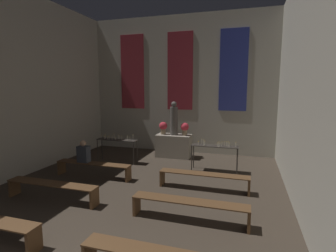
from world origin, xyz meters
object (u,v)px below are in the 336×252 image
(statue, at_px, (174,120))
(candle_rack_left, at_px, (117,143))
(flower_vase_right, at_px, (185,128))
(pew_back_right, at_px, (204,177))
(flower_vase_left, at_px, (163,127))
(pew_second_left, at_px, (52,187))
(pew_second_right, at_px, (189,206))
(pew_back_left, at_px, (93,166))
(altar, at_px, (174,146))
(person_seated, at_px, (84,153))
(candle_rack_right, at_px, (215,149))

(statue, relative_size, candle_rack_left, 0.87)
(statue, xyz_separation_m, candle_rack_left, (-1.82, -1.40, -0.77))
(flower_vase_right, distance_m, pew_back_right, 3.48)
(candle_rack_left, height_order, pew_back_right, candle_rack_left)
(flower_vase_left, xyz_separation_m, pew_second_left, (-1.29, -4.94, -0.86))
(flower_vase_right, distance_m, pew_second_right, 5.18)
(flower_vase_left, height_order, pew_back_left, flower_vase_left)
(flower_vase_left, distance_m, pew_back_left, 3.48)
(altar, relative_size, person_seated, 1.98)
(pew_back_right, bearing_deg, pew_second_left, -152.33)
(candle_rack_left, relative_size, pew_back_right, 0.63)
(altar, bearing_deg, pew_back_right, -60.86)
(candle_rack_left, relative_size, person_seated, 2.21)
(person_seated, bearing_deg, flower_vase_right, 51.02)
(pew_second_right, xyz_separation_m, person_seated, (-3.81, 1.82, 0.41))
(statue, relative_size, pew_back_left, 0.55)
(flower_vase_right, height_order, candle_rack_right, flower_vase_right)
(flower_vase_right, bearing_deg, pew_second_left, -113.89)
(flower_vase_left, relative_size, pew_back_left, 0.21)
(candle_rack_left, height_order, candle_rack_right, candle_rack_left)
(flower_vase_left, bearing_deg, flower_vase_right, 0.00)
(flower_vase_left, height_order, pew_second_left, flower_vase_left)
(candle_rack_right, relative_size, pew_back_right, 0.63)
(pew_second_right, xyz_separation_m, pew_back_right, (0.00, 1.82, 0.00))
(statue, relative_size, flower_vase_left, 2.64)
(candle_rack_right, bearing_deg, candle_rack_left, 179.98)
(statue, height_order, candle_rack_left, statue)
(flower_vase_left, distance_m, pew_back_right, 3.91)
(statue, height_order, flower_vase_left, statue)
(altar, xyz_separation_m, pew_back_left, (-1.74, -3.12, -0.11))
(statue, xyz_separation_m, flower_vase_left, (-0.45, 0.00, -0.32))
(pew_second_right, distance_m, pew_back_right, 1.82)
(candle_rack_right, xyz_separation_m, pew_back_left, (-3.56, -1.72, -0.41))
(flower_vase_right, bearing_deg, person_seated, -128.98)
(pew_back_left, bearing_deg, candle_rack_right, 25.82)
(statue, distance_m, candle_rack_right, 2.42)
(person_seated, bearing_deg, candle_rack_left, 81.54)
(candle_rack_left, relative_size, pew_second_left, 0.63)
(statue, height_order, pew_back_right, statue)
(altar, xyz_separation_m, flower_vase_left, (-0.45, 0.00, 0.75))
(altar, distance_m, statue, 1.07)
(candle_rack_left, xyz_separation_m, candle_rack_right, (3.64, -0.00, 0.00))
(statue, xyz_separation_m, pew_back_left, (-1.74, -3.12, -1.18))
(flower_vase_left, relative_size, candle_rack_right, 0.33)
(flower_vase_left, bearing_deg, pew_back_left, -112.43)
(candle_rack_left, relative_size, pew_back_left, 0.63)
(candle_rack_left, bearing_deg, pew_back_left, -87.39)
(pew_second_right, bearing_deg, candle_rack_left, 135.09)
(statue, relative_size, person_seated, 1.91)
(pew_back_left, bearing_deg, altar, 60.86)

